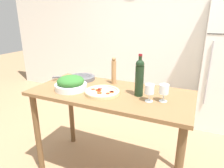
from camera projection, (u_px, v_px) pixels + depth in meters
wall_back at (159, 30)px, 3.37m from camera, size 6.40×0.08×2.60m
prep_counter at (110, 105)px, 1.84m from camera, size 1.44×0.68×0.88m
wine_bottle at (139, 77)px, 1.65m from camera, size 0.07×0.07×0.36m
wine_glass_near at (149, 90)px, 1.55m from camera, size 0.07×0.07×0.14m
wine_glass_far at (164, 90)px, 1.55m from camera, size 0.07×0.07×0.14m
pepper_mill at (114, 71)px, 1.96m from camera, size 0.05×0.05×0.27m
salad_bowl at (71, 83)px, 1.83m from camera, size 0.29×0.29×0.13m
homemade_pizza at (102, 92)px, 1.74m from camera, size 0.30×0.30×0.03m
cast_iron_skillet at (81, 78)px, 2.13m from camera, size 0.41×0.30×0.04m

